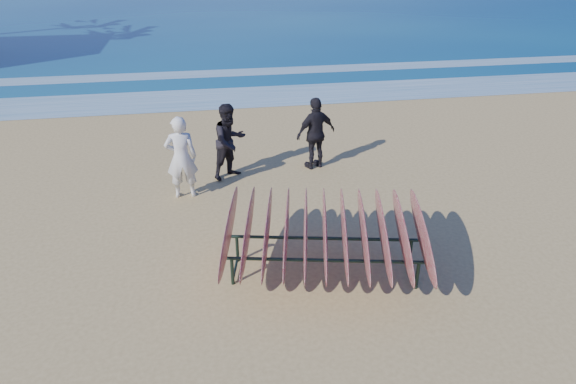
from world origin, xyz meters
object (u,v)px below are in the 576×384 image
object	(u,v)px
surfboard_rack	(325,233)
person_dark_a	(230,141)
person_white	(181,158)
person_dark_b	(316,133)

from	to	relation	value
surfboard_rack	person_dark_a	size ratio (longest dim) A/B	2.05
person_white	person_dark_b	distance (m)	3.27
surfboard_rack	person_dark_b	bearing A→B (deg)	91.29
surfboard_rack	person_dark_b	xyz separation A→B (m)	(0.80, 4.30, 0.06)
person_dark_a	person_dark_b	world-z (taller)	person_dark_a
person_dark_a	person_dark_b	size ratio (longest dim) A/B	1.01
person_white	person_dark_b	world-z (taller)	person_white
person_dark_a	person_dark_b	xyz separation A→B (m)	(2.04, 0.19, -0.01)
person_dark_b	person_white	bearing A→B (deg)	-1.42
surfboard_rack	person_dark_a	world-z (taller)	person_dark_a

